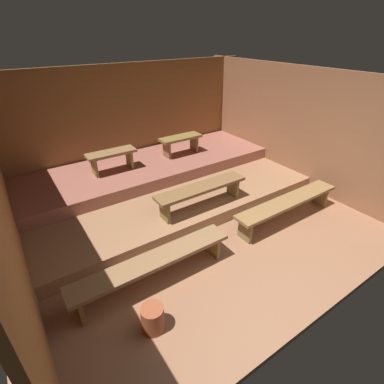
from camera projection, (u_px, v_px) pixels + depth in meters
name	position (u px, v px, depth m)	size (l,w,h in m)	color
ground	(187.00, 214.00, 5.19)	(5.90, 5.30, 0.08)	#976648
wall_back	(129.00, 120.00, 6.25)	(5.90, 0.06, 2.27)	brown
wall_left	(0.00, 199.00, 3.35)	(0.06, 5.30, 2.27)	#9B6333
wall_right	(293.00, 126.00, 5.86)	(0.06, 5.30, 2.27)	#945F3F
platform_lower	(165.00, 188.00, 5.69)	(5.10, 2.89, 0.23)	#9F704E
platform_middle	(150.00, 167.00, 6.03)	(5.10, 1.64, 0.23)	#9F5D4E
bench_floor_left	(154.00, 263.00, 3.58)	(2.11, 0.33, 0.40)	olive
bench_floor_right	(288.00, 203.00, 4.79)	(2.11, 0.33, 0.40)	olive
bench_lower_center	(201.00, 190.00, 4.73)	(1.63, 0.33, 0.40)	brown
bench_middle_left	(112.00, 157.00, 5.44)	(0.91, 0.33, 0.40)	olive
bench_middle_right	(181.00, 141.00, 6.19)	(0.91, 0.33, 0.40)	olive
pail_floor	(153.00, 318.00, 3.09)	(0.25, 0.25, 0.31)	#9E4C2D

